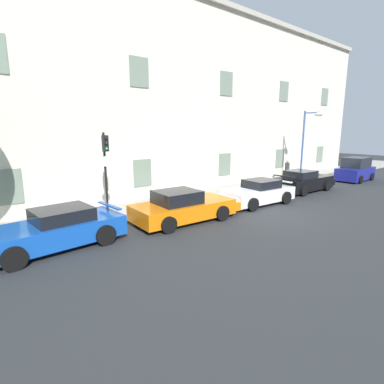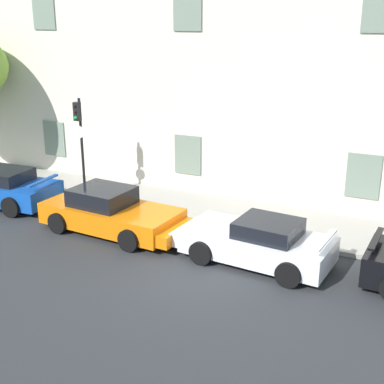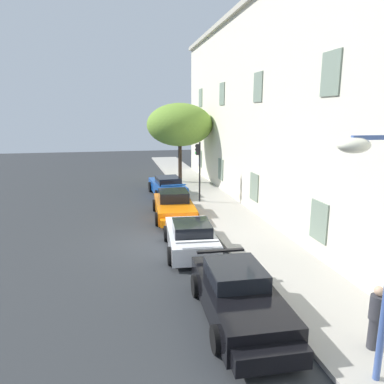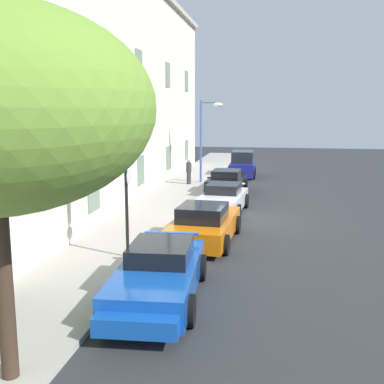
% 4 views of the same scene
% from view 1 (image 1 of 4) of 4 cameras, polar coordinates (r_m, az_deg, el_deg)
% --- Properties ---
extents(ground_plane, '(80.00, 80.00, 0.00)m').
position_cam_1_polar(ground_plane, '(15.19, 12.71, -3.69)').
color(ground_plane, '#2B2D30').
extents(sidewalk, '(60.00, 3.05, 0.14)m').
position_cam_1_polar(sidewalk, '(17.88, 2.27, -0.83)').
color(sidewalk, '#A8A399').
rests_on(sidewalk, ground).
extents(building_facade, '(40.39, 4.39, 11.63)m').
position_cam_1_polar(building_facade, '(20.24, -4.46, 17.03)').
color(building_facade, beige).
rests_on(building_facade, ground).
extents(sportscar_red_lead, '(5.10, 2.32, 1.35)m').
position_cam_1_polar(sportscar_red_lead, '(11.24, -25.54, -6.83)').
color(sportscar_red_lead, '#144CB2').
rests_on(sportscar_red_lead, ground).
extents(sportscar_yellow_flank, '(4.99, 2.39, 1.40)m').
position_cam_1_polar(sportscar_yellow_flank, '(13.33, -1.10, -2.84)').
color(sportscar_yellow_flank, orange).
rests_on(sportscar_yellow_flank, ground).
extents(sportscar_white_middle, '(4.61, 2.31, 1.30)m').
position_cam_1_polar(sportscar_white_middle, '(16.52, 11.82, -0.30)').
color(sportscar_white_middle, white).
rests_on(sportscar_white_middle, ground).
extents(sportscar_tail_end, '(4.80, 2.20, 1.38)m').
position_cam_1_polar(sportscar_tail_end, '(21.06, 20.42, 1.85)').
color(sportscar_tail_end, black).
rests_on(sportscar_tail_end, ground).
extents(hatchback_parked, '(3.70, 1.92, 1.82)m').
position_cam_1_polar(hatchback_parked, '(26.88, 28.46, 3.65)').
color(hatchback_parked, navy).
rests_on(hatchback_parked, ground).
extents(traffic_light, '(0.44, 0.36, 3.71)m').
position_cam_1_polar(traffic_light, '(13.22, -15.99, 5.65)').
color(traffic_light, black).
rests_on(traffic_light, sidewalk).
extents(street_lamp, '(0.44, 1.42, 5.13)m').
position_cam_1_polar(street_lamp, '(24.01, 21.24, 10.43)').
color(street_lamp, '#3F5999').
rests_on(street_lamp, sidewalk).
extents(pedestrian_admiring, '(0.39, 0.39, 1.57)m').
position_cam_1_polar(pedestrian_admiring, '(23.99, 17.49, 4.00)').
color(pedestrian_admiring, '#333338').
rests_on(pedestrian_admiring, sidewalk).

